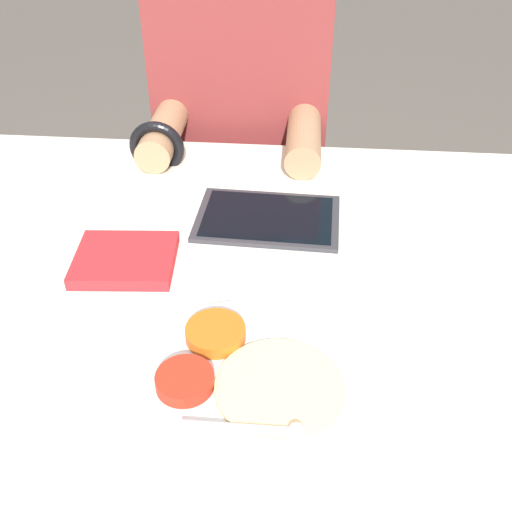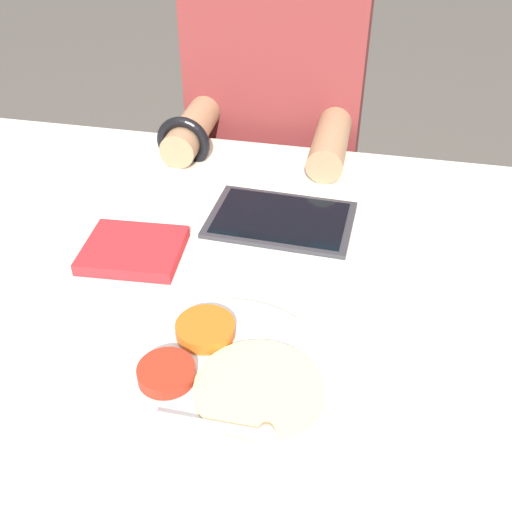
{
  "view_description": "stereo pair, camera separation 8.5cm",
  "coord_description": "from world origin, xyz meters",
  "px_view_note": "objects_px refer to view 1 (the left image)",
  "views": [
    {
      "loc": [
        0.17,
        -0.61,
        1.36
      ],
      "look_at": [
        0.11,
        0.07,
        0.84
      ],
      "focal_mm": 42.0,
      "sensor_mm": 36.0,
      "label": 1
    },
    {
      "loc": [
        0.25,
        -0.59,
        1.36
      ],
      "look_at": [
        0.11,
        0.07,
        0.84
      ],
      "focal_mm": 42.0,
      "sensor_mm": 36.0,
      "label": 2
    }
  ],
  "objects_px": {
    "thali_tray": "(239,377)",
    "person_diner": "(243,179)",
    "tablet_device": "(268,218)",
    "red_notebook": "(125,260)"
  },
  "relations": [
    {
      "from": "thali_tray",
      "to": "person_diner",
      "type": "relative_size",
      "value": 0.23
    },
    {
      "from": "thali_tray",
      "to": "person_diner",
      "type": "height_order",
      "value": "person_diner"
    },
    {
      "from": "tablet_device",
      "to": "person_diner",
      "type": "bearing_deg",
      "value": 101.41
    },
    {
      "from": "red_notebook",
      "to": "tablet_device",
      "type": "distance_m",
      "value": 0.26
    },
    {
      "from": "tablet_device",
      "to": "person_diner",
      "type": "distance_m",
      "value": 0.48
    },
    {
      "from": "red_notebook",
      "to": "person_diner",
      "type": "distance_m",
      "value": 0.62
    },
    {
      "from": "red_notebook",
      "to": "person_diner",
      "type": "relative_size",
      "value": 0.13
    },
    {
      "from": "thali_tray",
      "to": "red_notebook",
      "type": "bearing_deg",
      "value": 132.26
    },
    {
      "from": "red_notebook",
      "to": "thali_tray",
      "type": "bearing_deg",
      "value": -47.74
    },
    {
      "from": "red_notebook",
      "to": "tablet_device",
      "type": "height_order",
      "value": "red_notebook"
    }
  ]
}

